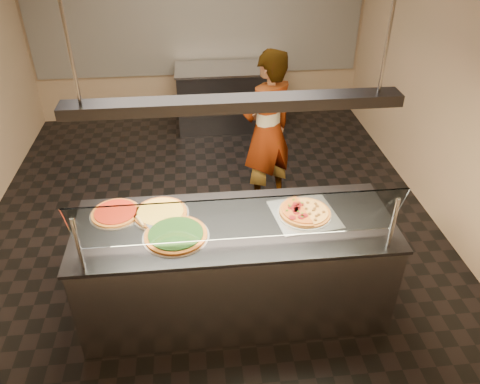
{
  "coord_description": "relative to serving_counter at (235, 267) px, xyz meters",
  "views": [
    {
      "loc": [
        -0.12,
        -4.13,
        3.19
      ],
      "look_at": [
        0.22,
        -0.88,
        1.02
      ],
      "focal_mm": 35.0,
      "sensor_mm": 36.0,
      "label": 1
    }
  ],
  "objects": [
    {
      "name": "ground",
      "position": [
        -0.15,
        1.2,
        -0.48
      ],
      "size": [
        5.0,
        6.0,
        0.02
      ],
      "primitive_type": "cube",
      "color": "black",
      "rests_on": "ground"
    },
    {
      "name": "wall_back",
      "position": [
        -0.15,
        4.21,
        1.03
      ],
      "size": [
        5.0,
        0.02,
        3.0
      ],
      "primitive_type": "cube",
      "color": "tan",
      "rests_on": "ground"
    },
    {
      "name": "wall_right",
      "position": [
        2.36,
        1.2,
        1.03
      ],
      "size": [
        0.02,
        6.0,
        3.0
      ],
      "primitive_type": "cube",
      "color": "tan",
      "rests_on": "ground"
    },
    {
      "name": "tile_band",
      "position": [
        -0.15,
        4.18,
        0.83
      ],
      "size": [
        4.9,
        0.02,
        1.2
      ],
      "primitive_type": "cube",
      "color": "silver",
      "rests_on": "wall_back"
    },
    {
      "name": "serving_counter",
      "position": [
        0.0,
        0.0,
        0.0
      ],
      "size": [
        2.55,
        0.94,
        0.93
      ],
      "color": "#B7B7BC",
      "rests_on": "ground"
    },
    {
      "name": "sneeze_guard",
      "position": [
        0.0,
        -0.34,
        0.76
      ],
      "size": [
        2.31,
        0.18,
        0.54
      ],
      "color": "#B7B7BC",
      "rests_on": "serving_counter"
    },
    {
      "name": "perforated_tray",
      "position": [
        0.58,
        0.07,
        0.47
      ],
      "size": [
        0.57,
        0.57,
        0.01
      ],
      "color": "silver",
      "rests_on": "serving_counter"
    },
    {
      "name": "half_pizza_pepperoni",
      "position": [
        0.48,
        0.07,
        0.5
      ],
      "size": [
        0.26,
        0.44,
        0.05
      ],
      "color": "brown",
      "rests_on": "perforated_tray"
    },
    {
      "name": "half_pizza_sausage",
      "position": [
        0.68,
        0.07,
        0.49
      ],
      "size": [
        0.26,
        0.44,
        0.04
      ],
      "color": "brown",
      "rests_on": "perforated_tray"
    },
    {
      "name": "pizza_spinach",
      "position": [
        -0.46,
        -0.1,
        0.48
      ],
      "size": [
        0.51,
        0.51,
        0.03
      ],
      "color": "silver",
      "rests_on": "serving_counter"
    },
    {
      "name": "pizza_cheese",
      "position": [
        -0.59,
        0.2,
        0.48
      ],
      "size": [
        0.46,
        0.46,
        0.03
      ],
      "color": "silver",
      "rests_on": "serving_counter"
    },
    {
      "name": "pizza_tomato",
      "position": [
        -0.96,
        0.24,
        0.48
      ],
      "size": [
        0.42,
        0.42,
        0.03
      ],
      "color": "silver",
      "rests_on": "serving_counter"
    },
    {
      "name": "pizza_spatula",
      "position": [
        -0.69,
        0.06,
        0.49
      ],
      "size": [
        0.25,
        0.21,
        0.02
      ],
      "color": "#B7B7BC",
      "rests_on": "pizza_spinach"
    },
    {
      "name": "prep_table",
      "position": [
        0.24,
        3.75,
        0.0
      ],
      "size": [
        1.53,
        0.74,
        0.93
      ],
      "color": "#2E2E32",
      "rests_on": "ground"
    },
    {
      "name": "worker",
      "position": [
        0.52,
        1.64,
        0.45
      ],
      "size": [
        0.8,
        0.72,
        1.82
      ],
      "primitive_type": "imported",
      "rotation": [
        0.0,
        0.0,
        3.7
      ],
      "color": "#2D2C32",
      "rests_on": "ground"
    },
    {
      "name": "heat_lamp_housing",
      "position": [
        0.0,
        -0.0,
        1.48
      ],
      "size": [
        2.3,
        0.18,
        0.08
      ],
      "primitive_type": "cube",
      "color": "#2E2E32",
      "rests_on": "ceiling"
    },
    {
      "name": "lamp_rod_left",
      "position": [
        -1.0,
        -0.0,
        2.03
      ],
      "size": [
        0.02,
        0.02,
        1.01
      ],
      "primitive_type": "cylinder",
      "color": "#B7B7BC",
      "rests_on": "ceiling"
    },
    {
      "name": "lamp_rod_right",
      "position": [
        1.0,
        -0.0,
        2.03
      ],
      "size": [
        0.02,
        0.02,
        1.01
      ],
      "primitive_type": "cylinder",
      "color": "#B7B7BC",
      "rests_on": "ceiling"
    }
  ]
}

